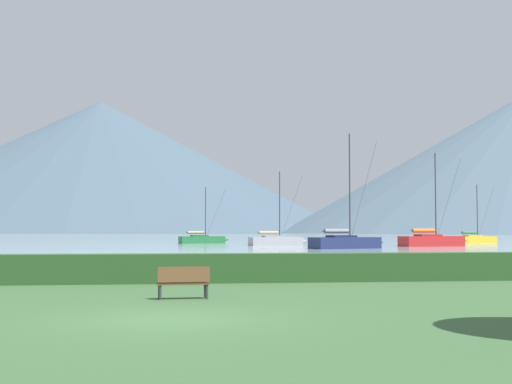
% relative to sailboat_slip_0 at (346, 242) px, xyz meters
% --- Properties ---
extents(ground_plane, '(1000.00, 1000.00, 0.00)m').
position_rel_sailboat_slip_0_xyz_m(ground_plane, '(-18.08, -55.01, -0.71)').
color(ground_plane, '#385B33').
extents(harbor_water, '(320.00, 246.00, 0.00)m').
position_rel_sailboat_slip_0_xyz_m(harbor_water, '(-18.08, 81.99, -0.71)').
color(harbor_water, '#8C9EA3').
rests_on(harbor_water, ground_plane).
extents(hedge_line, '(80.00, 1.20, 1.09)m').
position_rel_sailboat_slip_0_xyz_m(hedge_line, '(-18.08, -44.01, -0.17)').
color(hedge_line, '#284C23').
rests_on(hedge_line, ground_plane).
extents(sailboat_slip_0, '(8.54, 4.75, 11.78)m').
position_rel_sailboat_slip_0_xyz_m(sailboat_slip_0, '(0.00, 0.00, 0.00)').
color(sailboat_slip_0, navy).
rests_on(sailboat_slip_0, harbor_water).
extents(sailboat_slip_1, '(7.18, 3.52, 7.74)m').
position_rel_sailboat_slip_0_xyz_m(sailboat_slip_1, '(-13.20, 27.20, -0.13)').
color(sailboat_slip_1, '#236B38').
rests_on(sailboat_slip_1, harbor_water).
extents(sailboat_slip_3, '(7.11, 3.33, 8.13)m').
position_rel_sailboat_slip_0_xyz_m(sailboat_slip_3, '(24.26, 23.36, -0.14)').
color(sailboat_slip_3, gold).
rests_on(sailboat_slip_3, harbor_water).
extents(sailboat_slip_4, '(8.68, 3.95, 10.74)m').
position_rel_sailboat_slip_0_xyz_m(sailboat_slip_4, '(12.14, 7.81, -0.00)').
color(sailboat_slip_4, red).
rests_on(sailboat_slip_4, harbor_water).
extents(sailboat_slip_7, '(7.42, 3.22, 8.94)m').
position_rel_sailboat_slip_0_xyz_m(sailboat_slip_7, '(-4.97, 14.24, -0.11)').
color(sailboat_slip_7, '#9E9EA3').
rests_on(sailboat_slip_7, harbor_water).
extents(park_bench_near_path, '(1.54, 0.59, 0.95)m').
position_rel_sailboat_slip_0_xyz_m(park_bench_near_path, '(-17.69, -50.39, -0.18)').
color(park_bench_near_path, brown).
rests_on(park_bench_near_path, ground_plane).
extents(distant_hill_west_ridge, '(288.84, 288.84, 76.08)m').
position_rel_sailboat_slip_0_xyz_m(distant_hill_west_ridge, '(-56.45, 352.81, 37.33)').
color(distant_hill_west_ridge, '#425666').
rests_on(distant_hill_west_ridge, ground_plane).
extents(distant_hill_central_peak, '(297.88, 297.88, 46.76)m').
position_rel_sailboat_slip_0_xyz_m(distant_hill_central_peak, '(177.87, 328.86, 22.67)').
color(distant_hill_central_peak, '#4C6070').
rests_on(distant_hill_central_peak, ground_plane).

